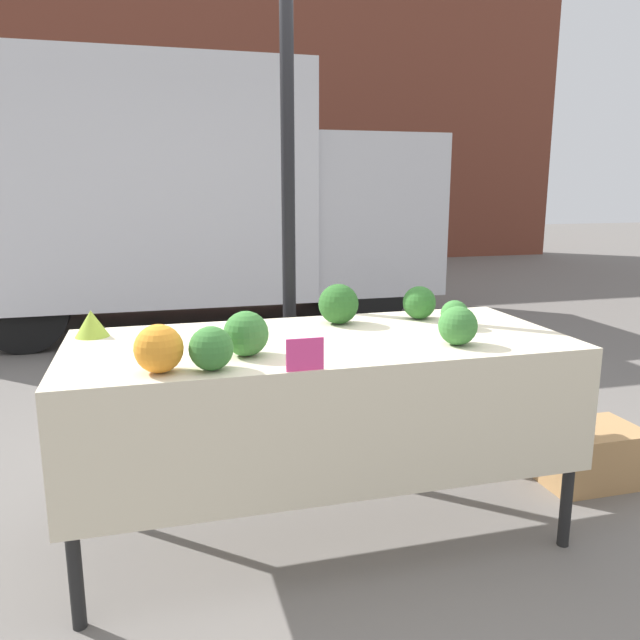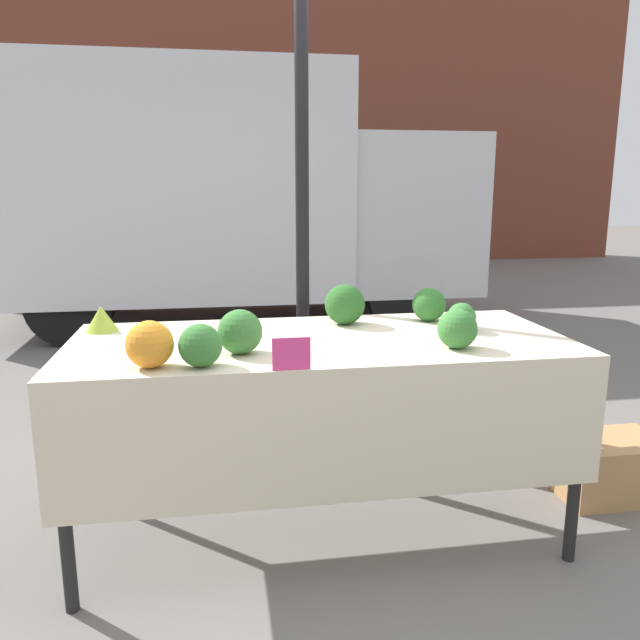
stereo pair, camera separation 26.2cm
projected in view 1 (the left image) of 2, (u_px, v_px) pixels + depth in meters
The scene contains 15 objects.
ground_plane at pixel (320, 530), 2.83m from camera, with size 40.00×40.00×0.00m, color slate.
building_facade at pixel (178, 88), 11.81m from camera, with size 16.00×0.60×6.69m.
tent_pole at pixel (288, 225), 3.23m from camera, with size 0.07×0.07×2.66m.
parked_truck at pixel (181, 193), 6.75m from camera, with size 5.06×2.08×2.73m.
market_table at pixel (324, 367), 2.60m from camera, with size 2.10×0.91×0.90m.
orange_cauliflower at pixel (159, 349), 2.14m from camera, with size 0.17×0.17×0.17m.
romanesco_head at pixel (91, 323), 2.66m from camera, with size 0.14×0.14×0.11m.
broccoli_head_0 at pixel (338, 304), 2.91m from camera, with size 0.19×0.19×0.19m.
broccoli_head_1 at pixel (455, 314), 2.83m from camera, with size 0.13×0.13×0.13m.
broccoli_head_2 at pixel (246, 334), 2.36m from camera, with size 0.17×0.17×0.17m.
broccoli_head_3 at pixel (458, 326), 2.52m from camera, with size 0.16×0.16×0.16m.
broccoli_head_4 at pixel (211, 348), 2.17m from camera, with size 0.16×0.16×0.16m.
broccoli_head_5 at pixel (419, 303), 3.02m from camera, with size 0.16×0.16×0.16m.
price_sign at pixel (305, 354), 2.17m from camera, with size 0.14×0.01×0.12m.
produce_crate at pixel (588, 455), 3.27m from camera, with size 0.52×0.36×0.29m.
Camera 1 is at (-0.67, -2.48, 1.53)m, focal length 35.00 mm.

